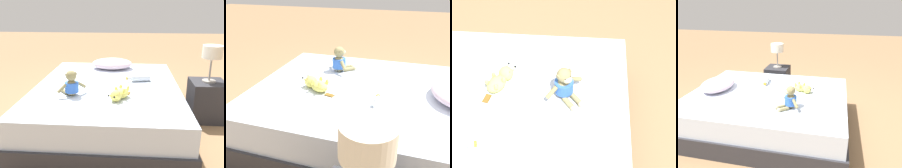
{
  "view_description": "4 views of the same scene",
  "coord_description": "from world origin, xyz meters",
  "views": [
    {
      "loc": [
        0.23,
        -2.41,
        1.24
      ],
      "look_at": [
        0.06,
        -0.23,
        0.51
      ],
      "focal_mm": 39.88,
      "sensor_mm": 36.0,
      "label": 1
    },
    {
      "loc": [
        1.72,
        0.28,
        1.26
      ],
      "look_at": [
        0.13,
        -0.22,
        0.5
      ],
      "focal_mm": 38.73,
      "sensor_mm": 36.0,
      "label": 2
    },
    {
      "loc": [
        -0.4,
        1.13,
        2.26
      ],
      "look_at": [
        -0.29,
        -0.34,
        0.53
      ],
      "focal_mm": 56.67,
      "sensor_mm": 36.0,
      "label": 3
    },
    {
      "loc": [
        -2.23,
        -0.77,
        1.46
      ],
      "look_at": [
        0.11,
        -0.25,
        0.53
      ],
      "focal_mm": 34.9,
      "sensor_mm": 36.0,
      "label": 4
    }
  ],
  "objects": [
    {
      "name": "ground_plane",
      "position": [
        0.0,
        0.0,
        0.0
      ],
      "size": [
        16.0,
        16.0,
        0.0
      ],
      "primitive_type": "plane",
      "color": "#93704C"
    },
    {
      "name": "plush_monkey",
      "position": [
        -0.3,
        -0.33,
        0.53
      ],
      "size": [
        0.26,
        0.25,
        0.24
      ],
      "color": "#8E8456",
      "rests_on": "bed"
    },
    {
      "name": "plush_yellow_creature",
      "position": [
        0.14,
        -0.4,
        0.48
      ],
      "size": [
        0.2,
        0.31,
        0.1
      ],
      "color": "#EAE066",
      "rests_on": "bed"
    },
    {
      "name": "bed",
      "position": [
        0.0,
        0.0,
        0.21
      ],
      "size": [
        1.47,
        1.86,
        0.43
      ],
      "color": "#2D2D33",
      "rests_on": "ground_plane"
    }
  ]
}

